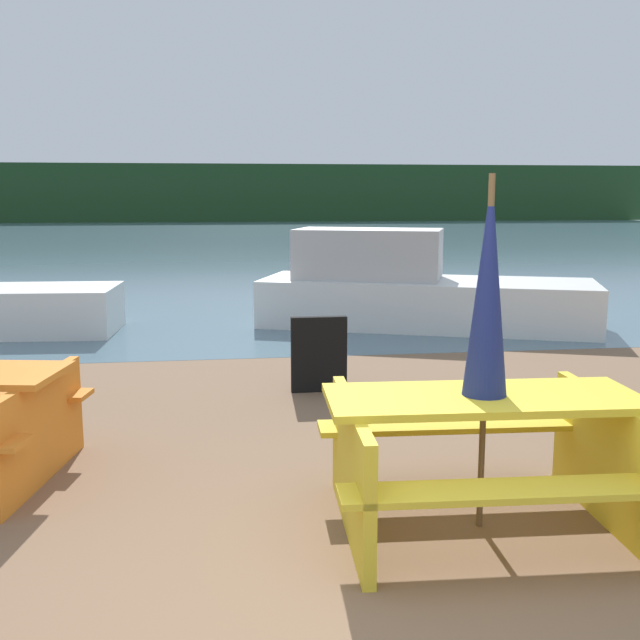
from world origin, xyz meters
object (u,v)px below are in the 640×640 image
object	(u,v)px
picnic_table_yellow	(482,448)
umbrella_navy	(488,291)
signboard	(319,354)
boat	(412,291)

from	to	relation	value
picnic_table_yellow	umbrella_navy	size ratio (longest dim) A/B	0.91
picnic_table_yellow	umbrella_navy	world-z (taller)	umbrella_navy
picnic_table_yellow	signboard	size ratio (longest dim) A/B	2.48
picnic_table_yellow	signboard	xyz separation A→B (m)	(-0.54, 3.14, -0.10)
umbrella_navy	signboard	size ratio (longest dim) A/B	2.73
umbrella_navy	picnic_table_yellow	bearing A→B (deg)	180.00
picnic_table_yellow	umbrella_navy	distance (m)	0.92
boat	signboard	xyz separation A→B (m)	(-1.86, -3.55, -0.15)
picnic_table_yellow	boat	distance (m)	6.82
umbrella_navy	boat	xyz separation A→B (m)	(1.32, 6.69, -0.88)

